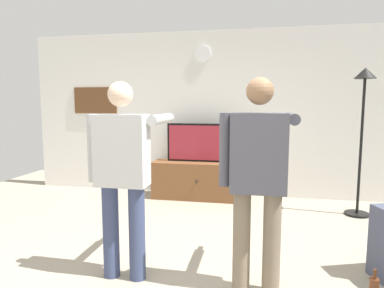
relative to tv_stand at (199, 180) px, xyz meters
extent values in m
plane|color=#9E937F|center=(0.22, -2.60, -0.30)|extent=(8.40, 8.40, 0.00)
cube|color=silver|center=(0.22, 0.35, 1.05)|extent=(6.40, 0.10, 2.70)
cube|color=brown|center=(0.00, 0.00, 0.00)|extent=(1.49, 0.45, 0.59)
sphere|color=black|center=(0.00, -0.24, 0.03)|extent=(0.04, 0.04, 0.04)
cube|color=black|center=(0.00, 0.05, 0.60)|extent=(1.06, 0.06, 0.61)
cube|color=maroon|center=(0.00, 0.02, 0.60)|extent=(1.00, 0.01, 0.55)
cylinder|color=white|center=(0.00, 0.29, 2.03)|extent=(0.27, 0.03, 0.27)
cube|color=brown|center=(-1.90, 0.30, 1.28)|extent=(0.79, 0.04, 0.45)
cylinder|color=black|center=(2.27, -0.41, -0.28)|extent=(0.32, 0.32, 0.03)
cylinder|color=black|center=(2.27, -0.41, 0.64)|extent=(0.04, 0.04, 1.82)
cone|color=black|center=(2.27, -0.41, 1.62)|extent=(0.28, 0.28, 0.14)
cylinder|color=#384266|center=(-0.34, -2.58, 0.12)|extent=(0.14, 0.14, 0.82)
cylinder|color=#384266|center=(-0.10, -2.58, 0.12)|extent=(0.14, 0.14, 0.82)
cube|color=#B7B7B7|center=(-0.22, -2.58, 0.83)|extent=(0.44, 0.22, 0.60)
sphere|color=beige|center=(-0.22, -2.58, 1.30)|extent=(0.21, 0.21, 0.21)
cylinder|color=#B7B7B7|center=(-0.49, -2.58, 0.84)|extent=(0.09, 0.09, 0.58)
cylinder|color=#B7B7B7|center=(0.04, -2.29, 1.08)|extent=(0.09, 0.58, 0.09)
cube|color=white|center=(0.04, -1.97, 1.08)|extent=(0.04, 0.12, 0.04)
cylinder|color=#7A6B56|center=(0.79, -2.59, 0.12)|extent=(0.14, 0.14, 0.83)
cylinder|color=#7A6B56|center=(1.02, -2.59, 0.12)|extent=(0.14, 0.14, 0.83)
cube|color=#4C4C56|center=(0.91, -2.59, 0.84)|extent=(0.43, 0.22, 0.62)
sphere|color=#8C6647|center=(0.91, -2.59, 1.31)|extent=(0.21, 0.21, 0.21)
cylinder|color=#4C4C56|center=(0.64, -2.59, 0.86)|extent=(0.09, 0.09, 0.58)
cylinder|color=#4C4C56|center=(1.17, -2.30, 1.10)|extent=(0.09, 0.58, 0.09)
cube|color=white|center=(1.17, -1.98, 1.10)|extent=(0.04, 0.12, 0.04)
cylinder|color=#4C2814|center=(1.73, -2.77, 0.03)|extent=(0.02, 0.02, 0.07)
camera|label=1|loc=(0.88, -5.21, 1.22)|focal=31.34mm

